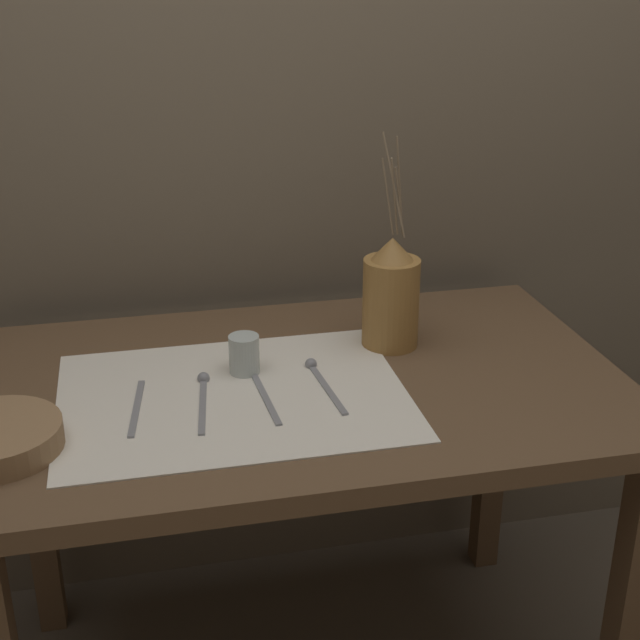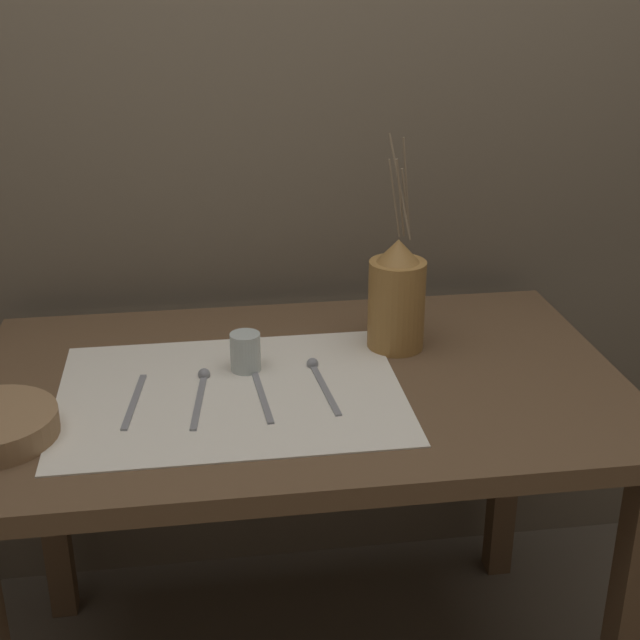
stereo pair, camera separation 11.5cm
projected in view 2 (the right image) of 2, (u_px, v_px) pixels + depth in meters
The scene contains 9 objects.
stone_wall_back at pixel (272, 111), 2.01m from camera, with size 7.00×0.06×2.40m.
wooden_table at pixel (302, 425), 1.76m from camera, with size 1.25×0.78×0.77m.
linen_cloth at pixel (231, 393), 1.66m from camera, with size 0.64×0.49×0.00m.
pitcher_with_flowers at pixel (397, 298), 1.81m from camera, with size 0.12×0.12×0.44m.
glass_tumbler_near at pixel (245, 352), 1.74m from camera, with size 0.06×0.06×0.08m.
fork_inner at pixel (134, 401), 1.63m from camera, with size 0.04×0.21×0.00m.
spoon_inner at pixel (202, 385), 1.68m from camera, with size 0.04×0.22×0.02m.
knife_center at pixel (262, 396), 1.64m from camera, with size 0.03×0.21×0.00m.
spoon_outer at pixel (318, 374), 1.72m from camera, with size 0.04×0.22×0.02m.
Camera 2 is at (-0.19, -1.53, 1.55)m, focal length 50.00 mm.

